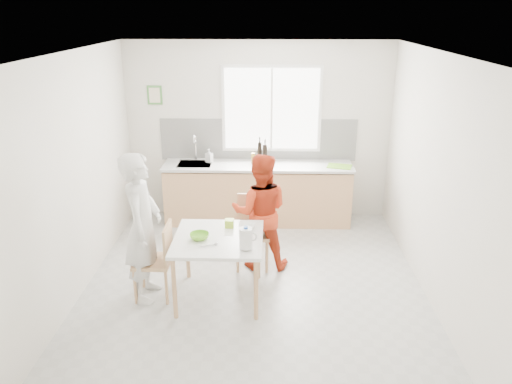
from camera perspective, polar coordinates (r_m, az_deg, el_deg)
ground at (r=6.08m, az=-0.26°, el=-10.65°), size 4.50×4.50×0.00m
room_shell at (r=5.42m, az=-0.29°, el=4.43°), size 4.50×4.50×4.50m
window at (r=7.57m, az=1.79°, el=9.45°), size 1.50×0.06×1.30m
backsplash at (r=7.69m, az=0.26°, el=6.00°), size 3.00×0.02×0.65m
picture_frame at (r=7.73m, az=-11.51°, el=10.80°), size 0.22×0.03×0.28m
kitchen_counter at (r=7.66m, az=0.17°, el=-0.40°), size 2.84×0.64×1.37m
dining_table at (r=5.56m, az=-4.31°, el=-5.90°), size 0.98×0.98×0.75m
chair_left at (r=5.76m, az=-11.09°, el=-7.38°), size 0.41×0.41×0.89m
chair_far at (r=6.35m, az=-0.36°, el=-4.06°), size 0.43×0.43×0.92m
person_white at (r=5.64m, az=-12.81°, el=-4.00°), size 0.41×0.63×1.71m
person_red at (r=6.20m, az=0.49°, el=-2.28°), size 0.73×0.57×1.49m
bowl_green at (r=5.50m, az=-6.48°, el=-5.05°), size 0.21×0.21×0.07m
bowl_white at (r=5.72m, az=-1.08°, el=-3.94°), size 0.19×0.19×0.05m
milk_jug at (r=5.20m, az=-1.12°, el=-5.27°), size 0.19×0.14×0.24m
green_box at (r=5.76m, az=-3.06°, el=-3.59°), size 0.10×0.10×0.09m
spoon at (r=5.34m, az=-5.44°, el=-6.08°), size 0.15×0.07×0.01m
cutting_board at (r=7.48m, az=9.52°, el=2.92°), size 0.40×0.33×0.01m
wine_bottle_a at (r=7.55m, az=0.42°, el=4.58°), size 0.07×0.07×0.32m
wine_bottle_b at (r=7.49m, az=1.03°, el=4.37°), size 0.07×0.07×0.30m
jar_amber at (r=7.51m, az=-0.32°, el=3.88°), size 0.06×0.06×0.16m
soap_bottle at (r=7.61m, az=-5.38°, el=4.19°), size 0.12×0.12×0.21m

